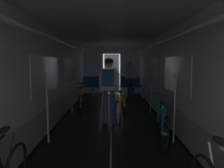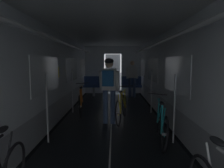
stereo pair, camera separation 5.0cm
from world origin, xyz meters
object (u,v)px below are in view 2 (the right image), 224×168
object	(u,v)px
bicycle_yellow_in_aisle	(122,107)
person_standing_near_bench	(132,76)
bicycle_teal	(161,124)
bench_seat_far_left	(94,84)
bicycle_orange	(81,102)
bench_seat_far_right	(131,84)
person_cyclist_aisle	(109,84)

from	to	relation	value
bicycle_yellow_in_aisle	person_standing_near_bench	size ratio (longest dim) A/B	0.99
bicycle_yellow_in_aisle	bicycle_teal	bearing A→B (deg)	-64.27
bench_seat_far_left	bicycle_yellow_in_aisle	distance (m)	4.53
bicycle_yellow_in_aisle	bicycle_orange	bearing A→B (deg)	147.03
bench_seat_far_left	person_standing_near_bench	distance (m)	1.89
bench_seat_far_right	bench_seat_far_left	bearing A→B (deg)	180.00
bicycle_orange	bench_seat_far_left	bearing A→B (deg)	88.83
bench_seat_far_left	bicycle_teal	size ratio (longest dim) A/B	0.58
person_cyclist_aisle	bicycle_yellow_in_aisle	world-z (taller)	person_cyclist_aisle
bench_seat_far_right	person_cyclist_aisle	world-z (taller)	person_cyclist_aisle
bicycle_yellow_in_aisle	person_standing_near_bench	xyz separation A→B (m)	(0.62, 4.00, 0.59)
bicycle_teal	person_cyclist_aisle	size ratio (longest dim) A/B	0.98
bicycle_orange	person_cyclist_aisle	size ratio (longest dim) A/B	0.98
bench_seat_far_left	person_cyclist_aisle	world-z (taller)	person_cyclist_aisle
person_cyclist_aisle	bicycle_yellow_in_aisle	xyz separation A→B (m)	(0.35, 0.26, -0.69)
bench_seat_far_right	person_standing_near_bench	size ratio (longest dim) A/B	0.58
bench_seat_far_left	bench_seat_far_right	world-z (taller)	same
bicycle_teal	person_standing_near_bench	world-z (taller)	person_standing_near_bench
bicycle_teal	bench_seat_far_right	bearing A→B (deg)	91.31
person_standing_near_bench	bicycle_teal	bearing A→B (deg)	-88.63
bicycle_orange	person_cyclist_aisle	world-z (taller)	person_cyclist_aisle
bicycle_yellow_in_aisle	person_cyclist_aisle	bearing A→B (deg)	-142.95
bicycle_yellow_in_aisle	bench_seat_far_right	bearing A→B (deg)	81.99
bicycle_teal	person_standing_near_bench	distance (m)	5.59
bench_seat_far_left	bicycle_orange	xyz separation A→B (m)	(-0.07, -3.56, -0.18)
bench_seat_far_right	bicycle_orange	bearing A→B (deg)	-117.77
bench_seat_far_left	person_standing_near_bench	size ratio (longest dim) A/B	0.58
bench_seat_far_right	person_cyclist_aisle	xyz separation A→B (m)	(-0.96, -4.63, 0.50)
person_cyclist_aisle	bench_seat_far_left	bearing A→B (deg)	100.28
bench_seat_far_left	bicycle_orange	world-z (taller)	bench_seat_far_left
person_cyclist_aisle	bicycle_yellow_in_aisle	bearing A→B (deg)	37.05
bench_seat_far_right	person_standing_near_bench	bearing A→B (deg)	-89.59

